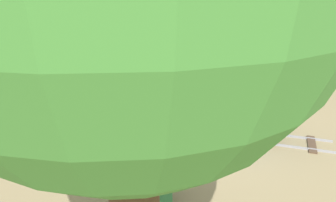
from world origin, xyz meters
The scene contains 6 objects.
ground_plane centered at (0.00, 0.00, 0.00)m, with size 60.00×60.00×0.00m, color #8C7A56.
track centered at (0.00, 0.20, 0.02)m, with size 0.70×6.05×0.04m.
locomotive centered at (0.00, 1.24, 0.48)m, with size 0.66×1.45×0.97m.
passenger_car centered at (0.00, -0.70, 0.42)m, with size 0.76×2.35×0.97m.
conductor_person centered at (1.12, 0.97, 0.96)m, with size 0.30×0.30×1.62m.
park_bench centered at (-2.52, -0.31, 0.42)m, with size 1.36×0.78×0.82m.
Camera 1 is at (-6.09, -1.69, 2.79)m, focal length 36.14 mm.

